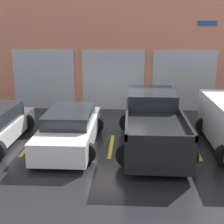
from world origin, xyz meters
TOP-DOWN VIEW (x-y plane):
  - ground_plane at (0.00, 0.00)m, footprint 28.00×28.00m
  - shophouse_building at (-0.01, 3.29)m, footprint 15.17×0.68m
  - pickup_truck at (1.44, -1.85)m, footprint 2.43×5.19m
  - sedan_white at (-1.44, -2.08)m, footprint 2.12×4.40m
  - parking_stripe_left at (-2.87, -2.10)m, footprint 0.12×2.20m
  - parking_stripe_centre at (0.00, -2.10)m, footprint 0.12×2.20m
  - parking_stripe_right at (2.87, -2.10)m, footprint 0.12×2.20m

SIDE VIEW (x-z plane):
  - ground_plane at x=0.00m, z-range 0.00..0.00m
  - parking_stripe_left at x=-2.87m, z-range 0.00..0.01m
  - parking_stripe_centre at x=0.00m, z-range 0.00..0.01m
  - parking_stripe_right at x=2.87m, z-range 0.00..0.01m
  - sedan_white at x=-1.44m, z-range -0.03..1.24m
  - pickup_truck at x=1.44m, z-range -0.04..1.67m
  - shophouse_building at x=-0.01m, z-range -0.05..5.36m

